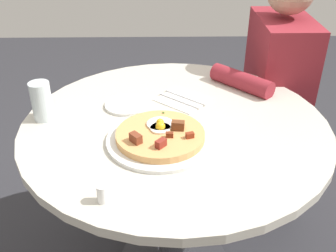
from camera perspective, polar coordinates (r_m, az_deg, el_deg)
The scene contains 10 objects.
dining_table at distance 1.41m, azimuth 0.96°, elevation -5.28°, with size 1.03×1.03×0.71m.
person_seated at distance 1.88m, azimuth 14.79°, elevation 2.28°, with size 0.50×0.46×1.14m.
pizza_plate at distance 1.22m, azimuth -1.11°, elevation -2.00°, with size 0.33×0.33×0.01m, color white.
breakfast_pizza at distance 1.21m, azimuth -1.11°, elevation -1.24°, with size 0.27×0.27×0.05m.
bread_plate at distance 1.42m, azimuth -5.97°, elevation 3.06°, with size 0.16×0.16×0.01m, color white.
napkin at distance 1.45m, azimuth 2.12°, elevation 3.79°, with size 0.17×0.14×0.00m, color white.
fork at distance 1.44m, azimuth 1.68°, elevation 3.69°, with size 0.18×0.01×0.01m, color silver.
knife at distance 1.47m, azimuth 2.55°, elevation 4.19°, with size 0.18×0.01×0.01m, color silver.
water_glass at distance 1.37m, azimuth -17.82°, elevation 3.45°, with size 0.07×0.07×0.13m, color silver.
salt_shaker at distance 1.00m, azimuth -9.48°, elevation -9.62°, with size 0.03×0.03×0.05m, color white.
Camera 1 is at (1.13, -0.04, 1.39)m, focal length 42.14 mm.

